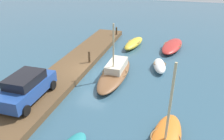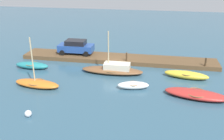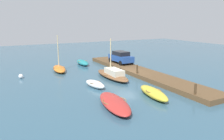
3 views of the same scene
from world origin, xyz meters
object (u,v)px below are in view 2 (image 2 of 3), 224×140
object	(u,v)px
mooring_post_west	(206,62)
rowboat_yellow	(186,75)
rowboat_orange	(37,83)
sailboat_brown	(113,69)
parked_car	(76,47)
mooring_post_mid_west	(127,57)
marker_buoy	(28,114)
motorboat_red	(196,94)
rowboat_teal	(32,65)
dinghy_white	(133,85)

from	to	relation	value
mooring_post_west	rowboat_yellow	bearing A→B (deg)	50.21
rowboat_orange	sailboat_brown	xyz separation A→B (m)	(-6.40, -4.50, 0.08)
mooring_post_west	parked_car	bearing A→B (deg)	-5.95
mooring_post_mid_west	parked_car	xyz separation A→B (m)	(6.45, -1.56, 0.38)
sailboat_brown	parked_car	size ratio (longest dim) A/B	1.53
mooring_post_west	marker_buoy	distance (m)	18.74
motorboat_red	rowboat_teal	xyz separation A→B (m)	(16.93, -3.79, 0.03)
motorboat_red	rowboat_orange	bearing A→B (deg)	11.65
rowboat_orange	mooring_post_mid_west	xyz separation A→B (m)	(-7.46, -7.15, 0.63)
dinghy_white	mooring_post_mid_west	size ratio (longest dim) A/B	2.99
sailboat_brown	motorboat_red	bearing A→B (deg)	153.00
rowboat_yellow	parked_car	size ratio (longest dim) A/B	1.05
motorboat_red	mooring_post_west	xyz separation A→B (m)	(-1.72, -6.72, 0.59)
rowboat_orange	rowboat_teal	world-z (taller)	rowboat_orange
rowboat_orange	motorboat_red	xyz separation A→B (m)	(-14.30, -0.43, -0.02)
rowboat_teal	parked_car	xyz separation A→B (m)	(-3.64, -4.49, 1.00)
mooring_post_west	parked_car	distance (m)	15.09
dinghy_white	sailboat_brown	bearing A→B (deg)	-63.95
mooring_post_mid_west	marker_buoy	bearing A→B (deg)	64.30
mooring_post_west	mooring_post_mid_west	bearing A→B (deg)	0.00
rowboat_orange	mooring_post_west	world-z (taller)	rowboat_orange
motorboat_red	mooring_post_mid_west	bearing A→B (deg)	-34.58
mooring_post_west	mooring_post_mid_west	world-z (taller)	mooring_post_mid_west
rowboat_orange	rowboat_yellow	distance (m)	14.56
rowboat_yellow	rowboat_orange	bearing A→B (deg)	27.47
dinghy_white	marker_buoy	world-z (taller)	dinghy_white
rowboat_teal	mooring_post_mid_west	xyz separation A→B (m)	(-10.09, -2.93, 0.62)
rowboat_yellow	mooring_post_west	xyz separation A→B (m)	(-2.18, -2.62, 0.56)
rowboat_orange	sailboat_brown	bearing A→B (deg)	-138.67
rowboat_yellow	sailboat_brown	bearing A→B (deg)	9.63
rowboat_teal	mooring_post_west	world-z (taller)	mooring_post_west
rowboat_orange	rowboat_teal	size ratio (longest dim) A/B	1.22
rowboat_teal	marker_buoy	xyz separation A→B (m)	(-4.30, 9.10, -0.11)
rowboat_orange	motorboat_red	size ratio (longest dim) A/B	0.86
mooring_post_west	sailboat_brown	bearing A→B (deg)	15.44
motorboat_red	marker_buoy	distance (m)	13.70
rowboat_orange	motorboat_red	bearing A→B (deg)	-172.02
motorboat_red	sailboat_brown	world-z (taller)	sailboat_brown
parked_car	dinghy_white	bearing A→B (deg)	135.30
motorboat_red	marker_buoy	bearing A→B (deg)	32.72
mooring_post_west	marker_buoy	size ratio (longest dim) A/B	1.74
rowboat_teal	sailboat_brown	size ratio (longest dim) A/B	0.59
sailboat_brown	mooring_post_mid_west	world-z (taller)	sailboat_brown
rowboat_yellow	mooring_post_west	world-z (taller)	mooring_post_west
rowboat_yellow	motorboat_red	bearing A→B (deg)	105.71
marker_buoy	rowboat_yellow	bearing A→B (deg)	-142.28
rowboat_yellow	dinghy_white	distance (m)	5.99
rowboat_yellow	marker_buoy	distance (m)	15.38
sailboat_brown	marker_buoy	xyz separation A→B (m)	(4.73, 9.37, -0.17)
sailboat_brown	marker_buoy	size ratio (longest dim) A/B	12.59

